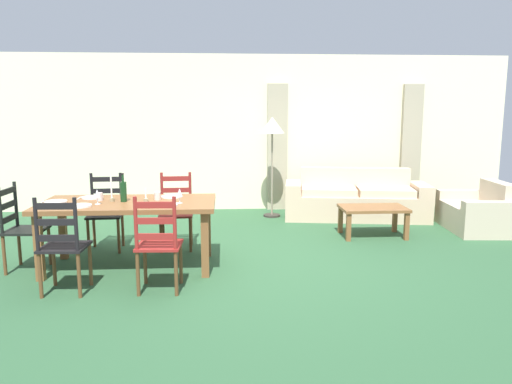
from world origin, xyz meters
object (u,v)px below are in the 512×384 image
object	(u,v)px
couch	(355,200)
coffee_cup_secondary	(100,197)
wine_glass_near_right	(180,193)
standing_lamp	(272,131)
armchair_upholstered	(481,214)
dining_table	(129,209)
coffee_table	(373,211)
dining_chair_far_left	(106,212)
dining_chair_head_west	(21,228)
dining_chair_near_left	(62,245)
wine_bottle	(123,191)
dining_chair_far_right	(176,211)
wine_glass_near_left	(97,194)
coffee_cup_primary	(157,196)
dining_chair_near_right	(158,244)

from	to	relation	value
couch	coffee_cup_secondary	bearing A→B (deg)	-146.94
wine_glass_near_right	standing_lamp	world-z (taller)	standing_lamp
couch	armchair_upholstered	bearing A→B (deg)	-31.10
dining_table	coffee_table	world-z (taller)	dining_table
dining_chair_far_left	coffee_cup_secondary	world-z (taller)	dining_chair_far_left
wine_glass_near_right	dining_chair_head_west	bearing A→B (deg)	176.02
dining_chair_near_left	dining_chair_head_west	bearing A→B (deg)	132.03
wine_bottle	couch	bearing A→B (deg)	36.10
coffee_table	dining_chair_far_right	bearing A→B (deg)	-171.59
wine_glass_near_left	dining_chair_far_right	bearing A→B (deg)	50.79
wine_glass_near_left	coffee_cup_primary	distance (m)	0.65
dining_chair_near_left	standing_lamp	size ratio (longest dim) A/B	0.59
dining_chair_near_left	wine_bottle	bearing A→B (deg)	60.90
dining_chair_head_west	armchair_upholstered	bearing A→B (deg)	13.36
dining_table	wine_glass_near_right	distance (m)	0.62
dining_chair_far_left	coffee_cup_secondary	bearing A→B (deg)	-80.98
couch	armchair_upholstered	distance (m)	1.88
wine_glass_near_right	couch	distance (m)	3.68
dining_table	standing_lamp	world-z (taller)	standing_lamp
dining_chair_far_left	standing_lamp	xyz separation A→B (m)	(2.28, 1.80, 0.93)
dining_chair_near_left	wine_glass_near_left	world-z (taller)	dining_chair_near_left
dining_chair_far_right	coffee_table	world-z (taller)	dining_chair_far_right
coffee_table	standing_lamp	xyz separation A→B (m)	(-1.28, 1.40, 1.06)
dining_table	dining_chair_near_right	distance (m)	0.90
dining_chair_head_west	coffee_cup_secondary	bearing A→B (deg)	6.19
coffee_cup_secondary	dining_chair_far_right	bearing A→B (deg)	41.79
coffee_cup_secondary	wine_glass_near_left	bearing A→B (deg)	-81.84
dining_chair_near_right	dining_chair_far_right	xyz separation A→B (m)	(0.02, 1.55, 0.00)
dining_table	coffee_cup_secondary	world-z (taller)	coffee_cup_secondary
dining_chair_far_right	dining_chair_near_left	bearing A→B (deg)	-121.00
dining_table	wine_bottle	xyz separation A→B (m)	(-0.05, 0.01, 0.20)
dining_chair_near_left	coffee_table	bearing A→B (deg)	28.24
wine_glass_near_right	dining_table	bearing A→B (deg)	167.24
dining_table	coffee_cup_secondary	xyz separation A→B (m)	(-0.33, 0.08, 0.13)
wine_glass_near_right	dining_chair_far_right	bearing A→B (deg)	98.36
dining_chair_far_right	standing_lamp	xyz separation A→B (m)	(1.40, 1.80, 0.93)
coffee_cup_primary	standing_lamp	xyz separation A→B (m)	(1.54, 2.48, 0.62)
dining_chair_far_left	wine_bottle	xyz separation A→B (m)	(0.39, -0.76, 0.39)
wine_bottle	coffee_table	bearing A→B (deg)	20.07
dining_chair_far_left	couch	distance (m)	3.99
dining_chair_far_left	wine_bottle	distance (m)	0.94
dining_chair_far_right	dining_table	bearing A→B (deg)	-119.94
dining_chair_near_left	wine_glass_near_right	xyz separation A→B (m)	(1.06, 0.64, 0.38)
dining_table	dining_chair_near_left	xyz separation A→B (m)	(-0.48, -0.77, -0.19)
wine_glass_near_right	coffee_cup_secondary	xyz separation A→B (m)	(-0.90, 0.21, -0.07)
armchair_upholstered	dining_table	bearing A→B (deg)	-163.66
coffee_cup_primary	couch	distance (m)	3.73
dining_chair_far_right	couch	bearing A→B (deg)	30.25
dining_chair_near_left	wine_glass_near_right	size ratio (longest dim) A/B	5.96
dining_table	dining_chair_far_right	distance (m)	0.91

